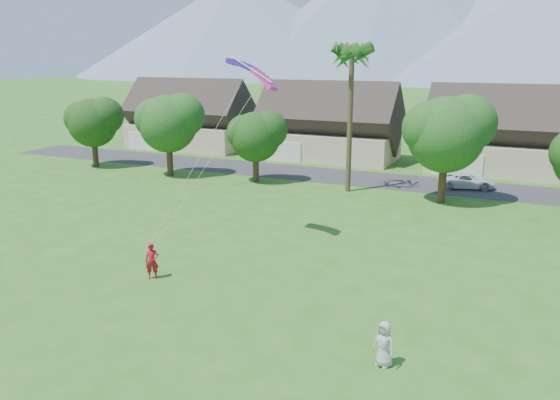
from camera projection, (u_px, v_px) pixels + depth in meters
The scene contains 10 objects.
ground at pixel (175, 349), 21.76m from camera, with size 500.00×500.00×0.00m, color #2D6019.
street at pixel (386, 181), 51.64m from camera, with size 90.00×7.00×0.01m, color #2D2D30.
kite_flyer at pixel (152, 261), 28.53m from camera, with size 0.71×0.46×1.94m, color #A9131F.
watcher at pixel (384, 344), 20.39m from camera, with size 0.88×0.57×1.80m, color #B3B4AF.
parked_car at pixel (467, 181), 48.53m from camera, with size 2.22×4.82×1.34m, color silver.
mountain_ridge at pixel (540, 16), 238.75m from camera, with size 540.00×240.00×70.00m.
houses_row at pixel (413, 133), 58.48m from camera, with size 72.75×8.19×8.86m.
tree_row at pixel (357, 137), 45.53m from camera, with size 62.27×6.67×8.45m.
fan_palm at pixel (352, 51), 44.64m from camera, with size 3.00×3.00×13.80m.
parafoil_kite at pixel (254, 70), 31.95m from camera, with size 3.47×1.14×0.50m.
Camera 1 is at (11.97, -16.01, 11.27)m, focal length 35.00 mm.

